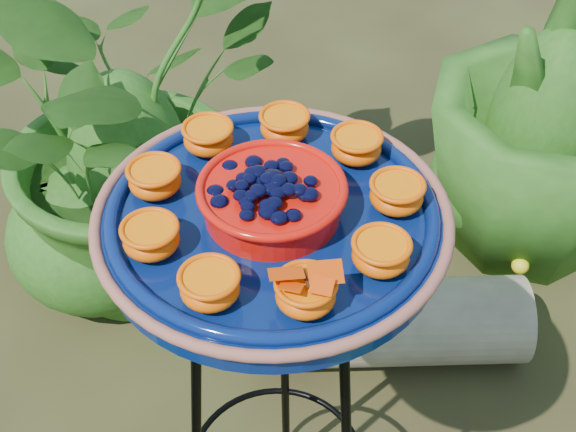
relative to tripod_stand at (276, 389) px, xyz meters
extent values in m
torus|color=black|center=(0.00, 0.00, 0.31)|extent=(0.26, 0.26, 0.01)
cylinder|color=black|center=(0.02, 0.13, -0.09)|extent=(0.02, 0.08, 0.80)
cylinder|color=#061851|center=(0.00, 0.00, 0.34)|extent=(0.46, 0.46, 0.04)
torus|color=#9C5846|center=(0.00, 0.00, 0.36)|extent=(0.43, 0.43, 0.01)
torus|color=#061851|center=(0.00, 0.00, 0.36)|extent=(0.40, 0.40, 0.02)
cylinder|color=red|center=(0.00, 0.00, 0.38)|extent=(0.18, 0.18, 0.04)
torus|color=red|center=(0.00, 0.00, 0.40)|extent=(0.18, 0.18, 0.01)
ellipsoid|color=black|center=(0.00, 0.00, 0.40)|extent=(0.14, 0.14, 0.03)
ellipsoid|color=#FF4202|center=(0.15, 0.01, 0.37)|extent=(0.06, 0.06, 0.03)
cylinder|color=#FF9205|center=(0.15, 0.01, 0.39)|extent=(0.06, 0.06, 0.01)
ellipsoid|color=#FF4202|center=(0.11, 0.10, 0.37)|extent=(0.06, 0.06, 0.03)
cylinder|color=#FF9205|center=(0.11, 0.10, 0.39)|extent=(0.06, 0.06, 0.01)
ellipsoid|color=#FF4202|center=(0.02, 0.15, 0.37)|extent=(0.06, 0.06, 0.03)
cylinder|color=#FF9205|center=(0.02, 0.15, 0.39)|extent=(0.06, 0.06, 0.01)
ellipsoid|color=#FF4202|center=(-0.08, 0.12, 0.37)|extent=(0.06, 0.06, 0.03)
cylinder|color=#FF9205|center=(-0.08, 0.12, 0.39)|extent=(0.06, 0.06, 0.01)
ellipsoid|color=#FF4202|center=(-0.14, 0.04, 0.37)|extent=(0.06, 0.06, 0.03)
cylinder|color=#FF9205|center=(-0.14, 0.04, 0.39)|extent=(0.06, 0.06, 0.01)
ellipsoid|color=#FF4202|center=(-0.14, -0.06, 0.37)|extent=(0.06, 0.06, 0.03)
cylinder|color=#FF9205|center=(-0.14, -0.06, 0.39)|extent=(0.06, 0.06, 0.01)
ellipsoid|color=#FF4202|center=(-0.07, -0.13, 0.37)|extent=(0.06, 0.06, 0.03)
cylinder|color=#FF9205|center=(-0.07, -0.13, 0.39)|extent=(0.06, 0.06, 0.01)
ellipsoid|color=#FF4202|center=(0.03, -0.14, 0.37)|extent=(0.06, 0.06, 0.03)
cylinder|color=#FF9205|center=(0.03, -0.14, 0.39)|extent=(0.06, 0.06, 0.01)
ellipsoid|color=#FF4202|center=(0.12, -0.09, 0.37)|extent=(0.06, 0.06, 0.03)
cylinder|color=#FF9205|center=(0.12, -0.09, 0.39)|extent=(0.06, 0.06, 0.01)
cylinder|color=black|center=(0.03, -0.14, 0.40)|extent=(0.01, 0.03, 0.00)
cube|color=#FF4705|center=(0.01, -0.14, 0.40)|extent=(0.04, 0.03, 0.01)
cube|color=#FF4705|center=(0.05, -0.14, 0.40)|extent=(0.04, 0.03, 0.01)
cylinder|color=tan|center=(0.26, 0.44, -0.39)|extent=(0.59, 0.20, 0.20)
imported|color=#244F15|center=(-0.33, 0.76, -0.05)|extent=(1.03, 1.05, 0.89)
imported|color=#244F15|center=(0.66, 0.84, 0.03)|extent=(0.70, 0.70, 1.05)
camera|label=1|loc=(0.00, -0.69, 1.01)|focal=50.00mm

